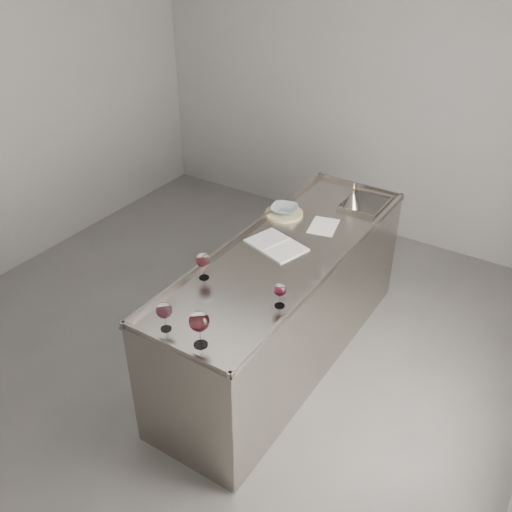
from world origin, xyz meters
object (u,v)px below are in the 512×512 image
Objects in this scene: wine_glass_middle at (164,311)px; notebook at (276,245)px; wine_glass_right at (199,322)px; ceramic_bowl at (284,209)px; wine_glass_left at (203,261)px; wine_funnel at (352,201)px; counter at (285,305)px; wine_glass_small at (280,291)px.

wine_glass_middle reaches higher than notebook.
wine_glass_right is 1.09× the size of ceramic_bowl.
wine_glass_middle is (0.13, -0.52, -0.00)m from wine_glass_left.
wine_funnel reaches higher than wine_glass_middle.
wine_glass_right is at bearing -90.60° from wine_funnel.
counter is 15.58× the size of wine_glass_small.
wine_glass_small is 0.35× the size of notebook.
counter is 0.73m from ceramic_bowl.
ceramic_bowl is 0.53m from wine_funnel.
wine_glass_small is 0.71× the size of wine_funnel.
wine_glass_left is 1.17× the size of wine_glass_small.
counter is at bearing -57.62° from ceramic_bowl.
wine_glass_middle is at bearing -76.29° from wine_glass_left.
wine_glass_left reaches higher than wine_glass_small.
wine_glass_middle is 0.81× the size of wine_funnel.
wine_glass_middle is 0.68m from wine_glass_small.
counter is 13.63× the size of wine_glass_middle.
ceramic_bowl is (-0.37, 1.51, -0.11)m from wine_glass_right.
ceramic_bowl is 0.92× the size of wine_funnel.
wine_glass_right is 1.41× the size of wine_glass_small.
wine_glass_left is at bearing 103.71° from wine_glass_middle.
wine_glass_small reaches higher than notebook.
wine_glass_left is 0.53m from wine_glass_middle.
wine_glass_right is (0.37, -0.52, 0.03)m from wine_glass_left.
wine_glass_middle is 1.14× the size of wine_glass_small.
wine_glass_small is at bearing 70.99° from wine_glass_right.
wine_glass_middle reaches higher than counter.
wine_glass_right is 1.12m from notebook.
ceramic_bowl is (0.00, 1.00, -0.08)m from wine_glass_left.
wine_glass_right reaches higher than wine_glass_small.
wine_glass_small is at bearing 51.07° from wine_glass_middle.
wine_glass_small is (0.42, 0.53, -0.02)m from wine_glass_middle.
wine_funnel is (0.39, 0.36, 0.02)m from ceramic_bowl.
wine_glass_small reaches higher than counter.
wine_funnel is at bearing 92.13° from notebook.
wine_glass_middle is 0.88× the size of ceramic_bowl.
notebook is at bearing 72.58° from wine_glass_left.
counter is 0.87m from wine_glass_left.
wine_glass_right reaches higher than ceramic_bowl.
wine_glass_right is 1.56m from ceramic_bowl.
notebook is at bearing -66.66° from ceramic_bowl.
wine_glass_left is 0.83× the size of wine_glass_right.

